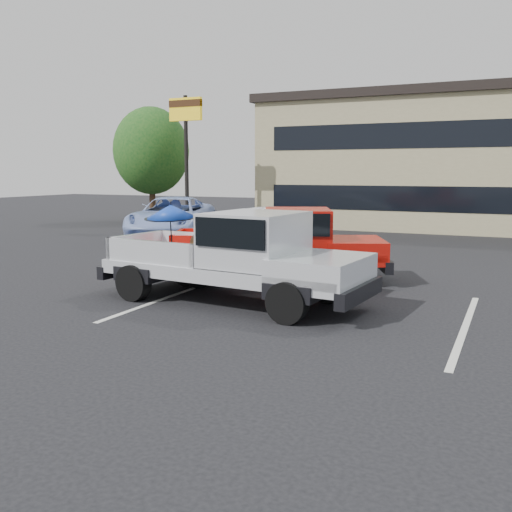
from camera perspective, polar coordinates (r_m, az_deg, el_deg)
The scene contains 10 objects.
ground at distance 9.42m, azimuth 0.43°, elevation -8.02°, with size 90.00×90.00×0.00m, color black.
stripe_left at distance 12.53m, azimuth -8.34°, elevation -3.93°, with size 0.12×5.00×0.01m, color silver.
stripe_right at distance 10.60m, azimuth 20.18°, elevation -6.67°, with size 0.12×5.00×0.01m, color silver.
motel_building at distance 29.27m, azimuth 21.70°, elevation 8.91°, with size 20.40×8.40×6.30m.
motel_sign at distance 26.20m, azimuth -7.03°, elevation 12.73°, with size 1.60×0.22×6.00m.
tree_left at distance 30.86m, azimuth -10.44°, elevation 10.29°, with size 3.96×3.96×6.02m.
silver_pickup at distance 11.45m, azimuth -1.13°, elevation 0.31°, with size 5.85×2.53×2.06m.
red_pickup at distance 13.92m, azimuth 3.47°, elevation 1.42°, with size 5.68×3.80×1.78m.
silver_sedan at distance 21.22m, azimuth 1.65°, elevation 3.04°, with size 1.42×4.07×1.34m, color silver.
blue_suv at distance 23.38m, azimuth -8.34°, elevation 3.84°, with size 2.74×5.94×1.65m, color #9BB2E7.
Camera 1 is at (3.73, -8.23, 2.67)m, focal length 40.00 mm.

